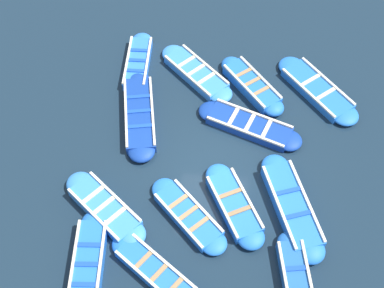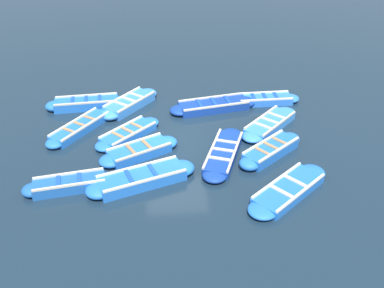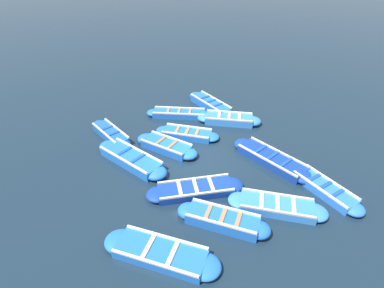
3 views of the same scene
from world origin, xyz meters
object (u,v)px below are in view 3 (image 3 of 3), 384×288
Objects in this scene: boat_tucked at (131,159)px; boat_drifting at (161,253)px; boat_inner_gap at (272,159)px; boat_far_corner at (196,190)px; boat_outer_right at (229,119)px; boat_alongside at (324,189)px; boat_stern_in at (167,146)px; boat_outer_left at (211,104)px; boat_end_of_row at (187,134)px; boat_centre at (277,206)px; boat_broadside at (223,220)px; boat_bow_out at (179,114)px; boat_mid_row at (111,134)px.

boat_drifting is at bearing 78.76° from boat_tucked.
boat_inner_gap is 1.07× the size of boat_far_corner.
boat_tucked is 5.73m from boat_outer_right.
boat_stern_in is at bearing -55.41° from boat_alongside.
boat_drifting is at bearing 47.48° from boat_outer_left.
boat_end_of_row is 1.45m from boat_stern_in.
boat_outer_left is 1.05× the size of boat_drifting.
boat_centre reaches higher than boat_far_corner.
boat_end_of_row is (2.51, -6.09, -0.01)m from boat_alongside.
boat_broadside is 4.93m from boat_stern_in.
boat_outer_left is 0.95× the size of boat_far_corner.
boat_tucked reaches higher than boat_outer_right.
boat_tucked is (5.64, -5.50, 0.04)m from boat_alongside.
boat_tucked reaches higher than boat_far_corner.
boat_alongside reaches higher than boat_end_of_row.
boat_alongside is at bearing 103.04° from boat_bow_out.
boat_bow_out is at bearing -0.70° from boat_outer_left.
boat_end_of_row is 0.95× the size of boat_broadside.
boat_tucked is 0.97× the size of boat_inner_gap.
boat_outer_right is (-0.06, -6.12, 0.03)m from boat_alongside.
boat_end_of_row is 6.82m from boat_drifting.
boat_end_of_row is 4.24m from boat_inner_gap.
boat_broadside is (-1.38, 4.80, -0.00)m from boat_tucked.
boat_outer_left is 3.32m from boat_end_of_row.
boat_far_corner is 3.16m from boat_stern_in.
boat_tucked reaches higher than boat_broadside.
boat_outer_left is at bearing -144.04° from boat_end_of_row.
boat_stern_in is (-0.36, -3.14, 0.03)m from boat_far_corner.
boat_inner_gap is 1.28× the size of boat_stern_in.
boat_stern_in is (3.88, -5.62, 0.02)m from boat_alongside.
boat_bow_out is at bearing -177.80° from boat_mid_row.
boat_end_of_row is at bearing -107.98° from boat_broadside.
boat_alongside is 2.22m from boat_centre.
boat_bow_out is 1.06× the size of boat_outer_right.
boat_broadside reaches higher than boat_inner_gap.
boat_outer_right is (-2.57, -0.03, 0.04)m from boat_end_of_row.
boat_end_of_row is (2.69, 1.95, -0.05)m from boat_outer_left.
boat_drifting is at bearing -5.01° from boat_centre.
boat_alongside is 0.85× the size of boat_far_corner.
boat_mid_row is at bearing 1.20° from boat_outer_left.
boat_outer_left is 0.89× the size of boat_inner_gap.
boat_stern_in reaches higher than boat_centre.
boat_bow_out is 1.04× the size of boat_mid_row.
boat_mid_row is (5.31, -5.53, 0.01)m from boat_inner_gap.
boat_outer_left is 1.23× the size of boat_broadside.
boat_outer_right is at bearing 134.76° from boat_bow_out.
boat_outer_left is 4.73m from boat_stern_in.
boat_drifting is 0.85× the size of boat_inner_gap.
boat_mid_row is at bearing -74.46° from boat_far_corner.
boat_broadside reaches higher than boat_centre.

